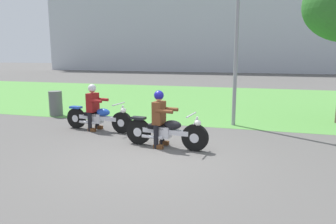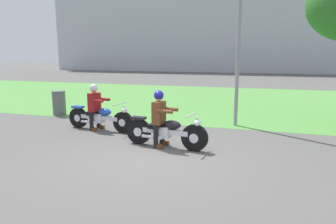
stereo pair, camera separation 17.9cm
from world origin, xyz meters
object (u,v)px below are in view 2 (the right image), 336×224
object	(u,v)px
rider_follow	(95,103)
trash_can	(59,103)
motorcycle_lead	(166,132)
streetlight_pole	(244,12)
rider_lead	(160,114)
motorcycle_follow	(100,118)

from	to	relation	value
rider_follow	trash_can	distance (m)	2.97
motorcycle_lead	rider_follow	distance (m)	2.86
rider_follow	streetlight_pole	world-z (taller)	streetlight_pole
rider_lead	rider_follow	distance (m)	2.67
rider_follow	motorcycle_follow	bearing A→B (deg)	-0.85
motorcycle_lead	streetlight_pole	xyz separation A→B (m)	(1.52, 2.96, 3.11)
streetlight_pole	trash_can	distance (m)	7.25
motorcycle_follow	rider_follow	world-z (taller)	rider_follow
motorcycle_lead	streetlight_pole	distance (m)	4.55
rider_lead	rider_follow	world-z (taller)	rider_lead
motorcycle_lead	rider_lead	distance (m)	0.46
rider_lead	streetlight_pole	bearing A→B (deg)	66.92
rider_lead	rider_follow	bearing A→B (deg)	162.36
rider_lead	motorcycle_lead	bearing A→B (deg)	-0.82
streetlight_pole	motorcycle_lead	bearing A→B (deg)	-117.20
rider_lead	motorcycle_follow	world-z (taller)	rider_lead
motorcycle_follow	trash_can	size ratio (longest dim) A/B	2.45
streetlight_pole	trash_can	size ratio (longest dim) A/B	6.09
rider_lead	streetlight_pole	xyz separation A→B (m)	(1.69, 2.94, 2.68)
motorcycle_follow	streetlight_pole	distance (m)	5.36
streetlight_pole	trash_can	bearing A→B (deg)	-178.13
rider_lead	motorcycle_follow	distance (m)	2.54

